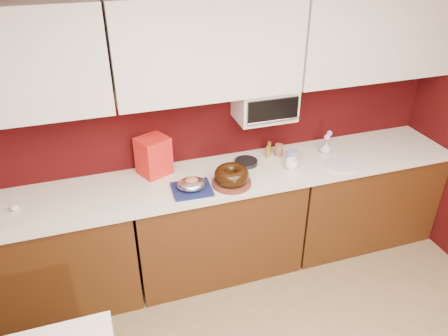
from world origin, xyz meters
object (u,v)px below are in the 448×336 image
at_px(pandoro_box, 154,156).
at_px(blue_jar, 292,157).
at_px(bundt_cake, 232,175).
at_px(coffee_mug, 292,163).
at_px(foil_ham_nest, 192,184).
at_px(flower_vase, 326,147).
at_px(toaster_oven, 265,103).

relative_size(pandoro_box, blue_jar, 2.71).
distance_m(bundt_cake, coffee_mug, 0.53).
relative_size(foil_ham_nest, flower_vase, 1.80).
distance_m(toaster_oven, pandoro_box, 0.94).
xyz_separation_m(toaster_oven, foil_ham_nest, (-0.67, -0.30, -0.42)).
bearing_deg(blue_jar, toaster_oven, 140.45).
bearing_deg(pandoro_box, flower_vase, -29.55).
relative_size(toaster_oven, flower_vase, 3.84).
height_order(coffee_mug, blue_jar, blue_jar).
xyz_separation_m(foil_ham_nest, blue_jar, (0.87, 0.14, -0.00)).
bearing_deg(coffee_mug, foil_ham_nest, -175.76).
height_order(foil_ham_nest, flower_vase, flower_vase).
xyz_separation_m(blue_jar, flower_vase, (0.34, 0.06, 0.00)).
height_order(foil_ham_nest, coffee_mug, coffee_mug).
relative_size(toaster_oven, pandoro_box, 1.51).
distance_m(bundt_cake, foil_ham_nest, 0.30).
bearing_deg(flower_vase, blue_jar, -169.50).
bearing_deg(blue_jar, foil_ham_nest, -170.58).
bearing_deg(flower_vase, bundt_cake, -166.46).
bearing_deg(bundt_cake, foil_ham_nest, 177.80).
height_order(toaster_oven, blue_jar, toaster_oven).
xyz_separation_m(bundt_cake, coffee_mug, (0.52, 0.07, -0.03)).
distance_m(foil_ham_nest, flower_vase, 1.22).
relative_size(blue_jar, flower_vase, 0.94).
height_order(toaster_oven, pandoro_box, toaster_oven).
distance_m(coffee_mug, blue_jar, 0.10).
bearing_deg(toaster_oven, bundt_cake, -139.76).
bearing_deg(foil_ham_nest, toaster_oven, 24.34).
distance_m(foil_ham_nest, coffee_mug, 0.82).
height_order(toaster_oven, flower_vase, toaster_oven).
relative_size(foil_ham_nest, pandoro_box, 0.71).
bearing_deg(toaster_oven, blue_jar, -39.55).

